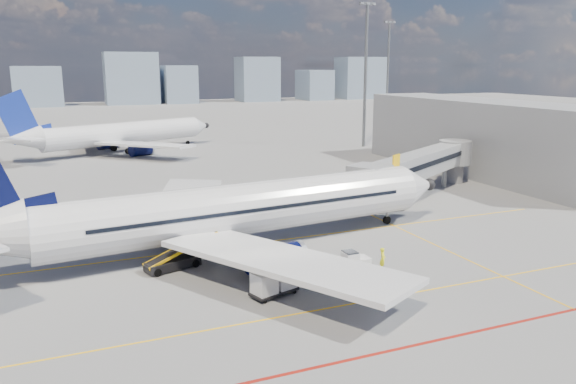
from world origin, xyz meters
name	(u,v)px	position (x,y,z in m)	size (l,w,h in m)	color
ground	(289,276)	(0.00, 0.00, 0.00)	(420.00, 420.00, 0.00)	gray
apron_markings	(304,297)	(-0.58, -3.91, 0.01)	(90.00, 35.12, 0.01)	yellow
jet_bridge	(423,164)	(23.51, 16.91, 3.74)	(23.55, 15.78, 6.30)	gray
terminal_block	(483,137)	(39.95, 26.00, 5.00)	(10.00, 42.00, 10.00)	gray
floodlight_mast_ne	(366,71)	(38.00, 55.00, 13.59)	(3.20, 0.61, 25.45)	slate
floodlight_mast_far	(388,70)	(65.00, 90.00, 13.59)	(3.20, 0.61, 25.45)	slate
distant_skyline	(84,80)	(-2.98, 190.00, 9.46)	(254.29, 15.85, 29.64)	slate
main_aircraft	(224,212)	(-2.63, 7.12, 3.22)	(43.36, 37.73, 12.68)	silver
second_aircraft	(116,134)	(-4.93, 64.14, 3.22)	(36.75, 31.05, 11.28)	silver
baggage_tug	(353,261)	(4.73, -0.87, 0.73)	(2.19, 1.32, 1.51)	silver
cargo_dolly	(274,282)	(-2.24, -2.85, 0.95)	(3.42, 2.28, 1.73)	black
belt_loader	(174,261)	(-7.22, 4.55, 0.61)	(5.83, 2.76, 2.35)	black
ramp_worker	(383,259)	(6.70, -1.68, 0.87)	(0.63, 0.42, 1.74)	yellow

